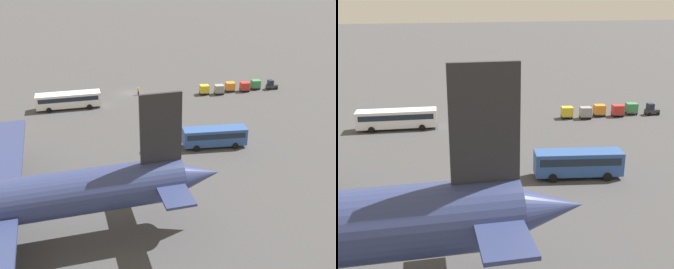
% 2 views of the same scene
% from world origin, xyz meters
% --- Properties ---
extents(ground_plane, '(600.00, 600.00, 0.00)m').
position_xyz_m(ground_plane, '(0.00, 0.00, 0.00)').
color(ground_plane, '#424244').
extents(shuttle_bus_near, '(12.73, 3.98, 3.15)m').
position_xyz_m(shuttle_bus_near, '(13.50, 5.34, 1.89)').
color(shuttle_bus_near, white).
rests_on(shuttle_bus_near, ground).
extents(shuttle_bus_far, '(10.53, 4.42, 3.19)m').
position_xyz_m(shuttle_bus_far, '(-7.08, 29.94, 1.91)').
color(shuttle_bus_far, '#2D5199').
rests_on(shuttle_bus_far, ground).
extents(baggage_tug, '(2.45, 1.72, 2.10)m').
position_xyz_m(baggage_tug, '(-30.98, 7.24, 0.94)').
color(baggage_tug, '#333338').
rests_on(baggage_tug, ground).
extents(worker_person, '(0.38, 0.38, 1.74)m').
position_xyz_m(worker_person, '(-1.56, 1.95, 0.87)').
color(worker_person, '#1E1E2D').
rests_on(worker_person, ground).
extents(cargo_cart_green, '(2.24, 1.98, 2.06)m').
position_xyz_m(cargo_cart_green, '(-27.61, 6.15, 1.19)').
color(cargo_cart_green, '#38383D').
rests_on(cargo_cart_green, ground).
extents(cargo_cart_red, '(2.24, 1.98, 2.06)m').
position_xyz_m(cargo_cart_red, '(-24.53, 6.81, 1.19)').
color(cargo_cart_red, '#38383D').
rests_on(cargo_cart_red, ground).
extents(cargo_cart_orange, '(2.24, 1.98, 2.06)m').
position_xyz_m(cargo_cart_orange, '(-21.44, 5.88, 1.19)').
color(cargo_cart_orange, '#38383D').
rests_on(cargo_cart_orange, ground).
extents(cargo_cart_grey, '(2.24, 1.98, 2.06)m').
position_xyz_m(cargo_cart_grey, '(-18.36, 6.81, 1.19)').
color(cargo_cart_grey, '#38383D').
rests_on(cargo_cart_grey, ground).
extents(cargo_cart_yellow, '(2.24, 1.98, 2.06)m').
position_xyz_m(cargo_cart_yellow, '(-15.28, 5.89, 1.19)').
color(cargo_cart_yellow, '#38383D').
rests_on(cargo_cart_yellow, ground).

